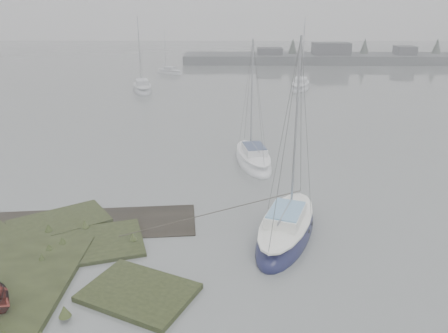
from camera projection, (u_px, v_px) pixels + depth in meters
ground at (194, 102)px, 43.09m from camera, size 160.00×160.00×0.00m
far_shoreline at (371, 58)px, 72.36m from camera, size 60.00×8.00×4.15m
sailboat_main at (286, 230)px, 18.11m from camera, size 3.96×6.44×8.64m
sailboat_white at (253, 160)px, 26.45m from camera, size 2.79×5.80×7.85m
sailboat_far_a at (142, 89)px, 48.61m from camera, size 3.55×6.41×8.60m
sailboat_far_b at (300, 87)px, 49.91m from camera, size 3.50×6.31×8.47m
sailboat_far_c at (169, 72)px, 61.03m from camera, size 4.48×3.75×6.28m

